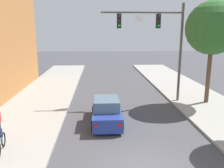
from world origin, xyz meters
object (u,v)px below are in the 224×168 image
traffic_signal_mast (159,35)px  bicycle_leaning (1,144)px  street_tree_second (213,28)px  car_lead_blue (106,112)px

traffic_signal_mast → bicycle_leaning: traffic_signal_mast is taller
bicycle_leaning → street_tree_second: street_tree_second is taller
car_lead_blue → traffic_signal_mast: bearing=44.7°
traffic_signal_mast → bicycle_leaning: size_ratio=4.28×
car_lead_blue → street_tree_second: 10.08m
traffic_signal_mast → car_lead_blue: size_ratio=1.77×
traffic_signal_mast → bicycle_leaning: (-9.13, -7.74, -4.79)m
car_lead_blue → bicycle_leaning: (-4.97, -3.62, -0.18)m
bicycle_leaning → street_tree_second: bearing=28.7°
car_lead_blue → bicycle_leaning: bearing=-143.9°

